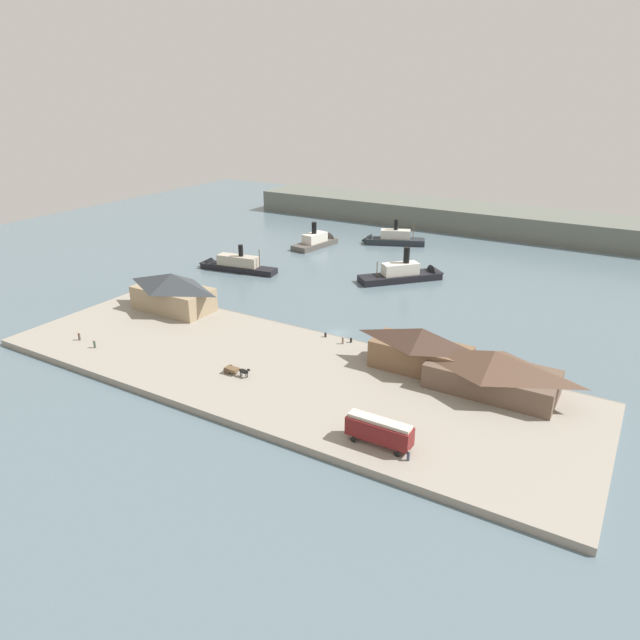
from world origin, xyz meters
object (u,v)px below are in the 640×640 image
street_tram (379,430)px  mooring_post_center_east (351,340)px  ferry_shed_east_terminal (493,370)px  ferry_mid_harbor (319,241)px  pedestrian_near_cart (95,344)px  ferry_shed_central_terminal (421,349)px  ferry_approaching_west (389,239)px  pedestrian_near_east_shed (408,456)px  ferry_moored_east (409,274)px  ferry_approaching_east (232,265)px  pedestrian_at_waters_edge (343,341)px  pedestrian_near_west_shed (79,336)px  mooring_post_east (325,335)px  ferry_shed_customs_shed (173,291)px  horse_cart (237,370)px

street_tram → mooring_post_center_east: size_ratio=10.72×
ferry_shed_east_terminal → ferry_mid_harbor: (-75.29, 70.17, -3.30)m
ferry_mid_harbor → pedestrian_near_cart: bearing=-87.2°
ferry_shed_central_terminal → ferry_approaching_west: 93.45m
pedestrian_near_east_shed → ferry_approaching_west: size_ratio=0.08×
pedestrian_near_cart → ferry_moored_east: size_ratio=0.08×
ferry_moored_east → ferry_mid_harbor: ferry_moored_east is taller
pedestrian_near_cart → ferry_moored_east: 82.03m
ferry_shed_central_terminal → pedestrian_near_cart: bearing=-157.8°
street_tram → ferry_approaching_east: ferry_approaching_east is taller
pedestrian_at_waters_edge → pedestrian_near_west_shed: size_ratio=0.89×
pedestrian_near_east_shed → pedestrian_near_cart: pedestrian_near_cart is taller
mooring_post_east → ferry_mid_harbor: (-40.46, 65.19, -0.06)m
pedestrian_near_east_shed → ferry_approaching_east: 98.41m
ferry_shed_central_terminal → pedestrian_near_east_shed: bearing=-71.6°
ferry_approaching_west → ferry_approaching_east: bearing=-118.0°
ferry_mid_harbor → ferry_shed_east_terminal: bearing=-43.0°
ferry_shed_east_terminal → pedestrian_at_waters_edge: (-30.19, 3.83, -2.99)m
ferry_shed_customs_shed → horse_cart: ferry_shed_customs_shed is taller
ferry_moored_east → ferry_approaching_west: ferry_moored_east is taller
pedestrian_near_cart → street_tram: bearing=-1.4°
pedestrian_near_east_shed → ferry_approaching_west: ferry_approaching_west is taller
mooring_post_east → ferry_approaching_east: 56.07m
mooring_post_east → ferry_approaching_east: bearing=148.4°
pedestrian_near_west_shed → ferry_mid_harbor: ferry_mid_harbor is taller
ferry_shed_central_terminal → street_tram: size_ratio=1.83×
ferry_shed_east_terminal → mooring_post_center_east: bearing=169.7°
pedestrian_near_east_shed → pedestrian_near_cart: (-66.54, 2.78, 0.03)m
pedestrian_near_cart → ferry_approaching_west: 107.26m
ferry_approaching_east → pedestrian_at_waters_edge: bearing=-30.3°
ferry_shed_customs_shed → pedestrian_near_cart: bearing=-86.5°
ferry_shed_east_terminal → ferry_shed_customs_shed: bearing=179.4°
pedestrian_near_west_shed → ferry_moored_east: (40.40, 73.41, -0.36)m
ferry_shed_customs_shed → ferry_approaching_west: size_ratio=0.87×
ferry_approaching_east → ferry_mid_harbor: size_ratio=1.30×
horse_cart → pedestrian_near_west_shed: bearing=-173.4°
ferry_mid_harbor → ferry_approaching_east: bearing=-101.5°
ferry_shed_central_terminal → pedestrian_at_waters_edge: 17.72m
street_tram → pedestrian_at_waters_edge: (-20.91, 27.73, -1.75)m
pedestrian_near_east_shed → ferry_approaching_west: (-52.05, 109.06, -0.22)m
pedestrian_near_west_shed → ferry_approaching_east: size_ratio=0.07×
ferry_approaching_east → ferry_moored_east: 49.70m
pedestrian_at_waters_edge → mooring_post_east: (-4.64, 1.16, -0.24)m
ferry_shed_east_terminal → pedestrian_at_waters_edge: bearing=172.8°
pedestrian_near_west_shed → ferry_approaching_west: bearing=79.2°
ferry_shed_customs_shed → horse_cart: size_ratio=3.37×
horse_cart → pedestrian_near_cart: 31.28m
pedestrian_near_west_shed → ferry_moored_east: bearing=61.2°
ferry_mid_harbor → ferry_approaching_west: 23.40m
pedestrian_near_east_shed → mooring_post_east: pedestrian_near_east_shed is taller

